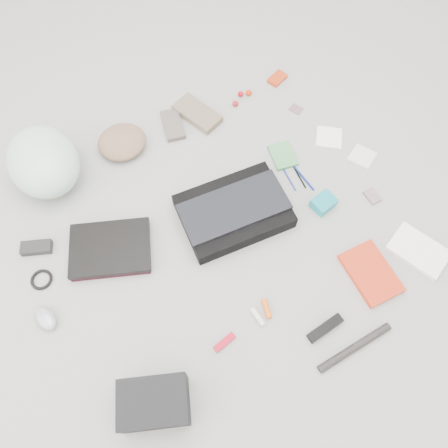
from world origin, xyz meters
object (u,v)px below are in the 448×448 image
accordion_wallet (323,203)px  book_red (371,273)px  laptop (110,248)px  camera_bag (154,403)px  bike_helmet (43,161)px  messenger_bag (234,211)px

accordion_wallet → book_red: bearing=-102.2°
laptop → camera_bag: camera_bag is taller
bike_helmet → book_red: 1.42m
bike_helmet → accordion_wallet: 1.20m
messenger_bag → book_red: messenger_bag is taller
book_red → accordion_wallet: bearing=91.1°
bike_helmet → laptop: bearing=-80.6°
camera_bag → book_red: bearing=24.4°
messenger_bag → laptop: bearing=174.5°
bike_helmet → camera_bag: 1.08m
bike_helmet → book_red: (0.93, -1.07, -0.10)m
camera_bag → accordion_wallet: bearing=44.2°
laptop → bike_helmet: size_ratio=0.87×
camera_bag → book_red: size_ratio=0.95×
bike_helmet → accordion_wallet: bike_helmet is taller
messenger_bag → laptop: messenger_bag is taller
messenger_bag → bike_helmet: bearing=142.6°
messenger_bag → book_red: 0.60m
accordion_wallet → bike_helmet: bearing=133.5°
bike_helmet → accordion_wallet: (0.95, -0.73, -0.09)m
laptop → camera_bag: 0.62m
camera_bag → accordion_wallet: 1.03m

